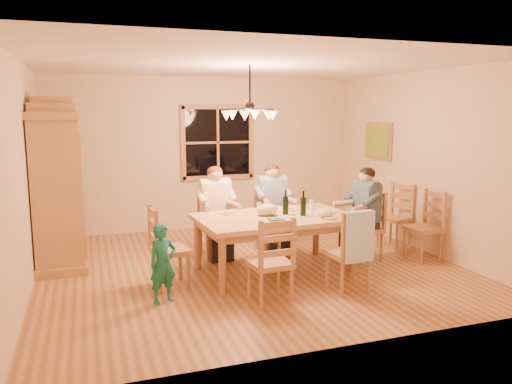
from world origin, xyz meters
name	(u,v)px	position (x,y,z in m)	size (l,w,h in m)	color
floor	(250,267)	(0.00, 0.00, 0.00)	(5.50, 5.50, 0.00)	brown
ceiling	(250,64)	(0.00, 0.00, 2.70)	(5.50, 5.00, 0.02)	white
wall_back	(207,154)	(0.00, 2.50, 1.35)	(5.50, 0.02, 2.70)	beige
wall_left	(23,178)	(-2.75, 0.00, 1.35)	(0.02, 5.00, 2.70)	beige
wall_right	(423,162)	(2.75, 0.00, 1.35)	(0.02, 5.00, 2.70)	beige
window	(218,142)	(0.20, 2.47, 1.55)	(1.30, 0.06, 1.30)	black
painting	(378,141)	(2.71, 1.20, 1.60)	(0.06, 0.78, 0.64)	#9E7944
chandelier	(250,113)	(0.00, 0.00, 2.08)	(0.77, 0.68, 0.71)	black
armoire	(59,189)	(-2.42, 1.00, 1.06)	(0.66, 1.40, 2.30)	#9E7944
dining_table	(275,223)	(0.24, -0.32, 0.66)	(2.09, 1.36, 0.76)	tan
chair_far_left	(216,237)	(-0.33, 0.59, 0.30)	(0.47, 0.45, 0.99)	#A77349
chair_far_right	(272,231)	(0.56, 0.65, 0.30)	(0.47, 0.45, 0.99)	#A77349
chair_near_left	(270,277)	(-0.20, -1.31, 0.30)	(0.47, 0.45, 0.99)	#A77349
chair_near_right	(347,266)	(0.80, -1.24, 0.30)	(0.47, 0.45, 0.99)	#A77349
chair_end_left	(170,262)	(-1.16, -0.42, 0.30)	(0.45, 0.47, 0.99)	#A77349
chair_end_right	(364,239)	(1.63, -0.23, 0.30)	(0.45, 0.47, 0.99)	#A77349
adult_woman	(215,200)	(-0.33, 0.59, 0.84)	(0.41, 0.44, 0.87)	beige
adult_plaid_man	(272,196)	(0.56, 0.65, 0.84)	(0.41, 0.44, 0.87)	#375997
adult_slate_man	(365,202)	(1.63, -0.23, 0.84)	(0.44, 0.41, 0.87)	#415668
towel	(358,237)	(0.82, -1.43, 0.70)	(0.38, 0.10, 0.58)	#A9D1E4
wine_bottle_a	(286,202)	(0.40, -0.27, 0.93)	(0.08, 0.08, 0.33)	black
wine_bottle_b	(303,203)	(0.59, -0.42, 0.93)	(0.08, 0.08, 0.33)	black
plate_woman	(230,213)	(-0.28, 0.00, 0.77)	(0.26, 0.26, 0.02)	white
plate_plaid	(287,209)	(0.54, 0.00, 0.77)	(0.26, 0.26, 0.02)	white
plate_slate	(326,212)	(0.97, -0.32, 0.77)	(0.26, 0.26, 0.02)	white
wine_glass_a	(259,208)	(0.10, -0.10, 0.83)	(0.06, 0.06, 0.14)	silver
wine_glass_b	(312,205)	(0.86, -0.13, 0.83)	(0.06, 0.06, 0.14)	silver
cap	(326,213)	(0.83, -0.61, 0.82)	(0.20, 0.20, 0.11)	#CBB087
napkin	(276,219)	(0.15, -0.60, 0.78)	(0.18, 0.14, 0.03)	#45657F
cloth_bundle	(267,210)	(0.15, -0.26, 0.84)	(0.28, 0.22, 0.15)	#BBB488
child	(163,263)	(-1.31, -0.90, 0.44)	(0.32, 0.21, 0.89)	#197467
chair_spare_front	(423,239)	(2.45, -0.46, 0.30)	(0.46, 0.47, 0.99)	#A77349
chair_spare_back	(394,228)	(2.45, 0.25, 0.30)	(0.54, 0.56, 0.99)	#A77349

